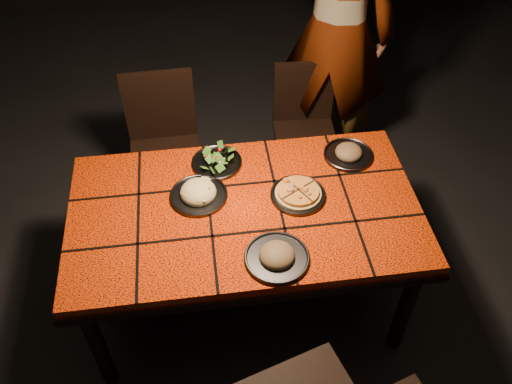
{
  "coord_description": "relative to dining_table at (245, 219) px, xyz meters",
  "views": [
    {
      "loc": [
        -0.17,
        -1.67,
        2.57
      ],
      "look_at": [
        0.06,
        0.02,
        0.82
      ],
      "focal_mm": 38.0,
      "sensor_mm": 36.0,
      "label": 1
    }
  ],
  "objects": [
    {
      "name": "chair_far_right",
      "position": [
        0.48,
        0.94,
        -0.2
      ],
      "size": [
        0.4,
        0.4,
        0.82
      ],
      "rotation": [
        0.0,
        0.0,
        -0.07
      ],
      "color": "black",
      "rests_on": "ground"
    },
    {
      "name": "room_shell",
      "position": [
        0.0,
        0.0,
        0.83
      ],
      "size": [
        6.04,
        7.04,
        3.08
      ],
      "color": "black",
      "rests_on": "ground"
    },
    {
      "name": "plate_salad",
      "position": [
        -0.1,
        0.31,
        0.1
      ],
      "size": [
        0.25,
        0.25,
        0.07
      ],
      "color": "#3F3E44",
      "rests_on": "dining_table"
    },
    {
      "name": "plate_mushroom_a",
      "position": [
        0.1,
        -0.31,
        0.1
      ],
      "size": [
        0.28,
        0.28,
        0.09
      ],
      "color": "#3F3E44",
      "rests_on": "dining_table"
    },
    {
      "name": "plate_pizza",
      "position": [
        0.25,
        0.04,
        0.1
      ],
      "size": [
        0.29,
        0.29,
        0.04
      ],
      "color": "#3F3E44",
      "rests_on": "dining_table"
    },
    {
      "name": "plate_mushroom_b",
      "position": [
        0.56,
        0.28,
        0.1
      ],
      "size": [
        0.25,
        0.25,
        0.08
      ],
      "color": "#3F3E44",
      "rests_on": "dining_table"
    },
    {
      "name": "chair_far_left",
      "position": [
        -0.38,
        0.83,
        -0.16
      ],
      "size": [
        0.42,
        0.42,
        0.9
      ],
      "rotation": [
        0.0,
        0.0,
        0.03
      ],
      "color": "black",
      "rests_on": "ground"
    },
    {
      "name": "plate_pasta",
      "position": [
        -0.2,
        0.1,
        0.1
      ],
      "size": [
        0.27,
        0.27,
        0.09
      ],
      "color": "#3F3E44",
      "rests_on": "dining_table"
    },
    {
      "name": "diner",
      "position": [
        0.68,
        1.12,
        0.28
      ],
      "size": [
        0.82,
        0.69,
        1.91
      ],
      "primitive_type": "imported",
      "rotation": [
        0.0,
        0.0,
        2.73
      ],
      "color": "brown",
      "rests_on": "ground"
    },
    {
      "name": "dining_table",
      "position": [
        0.0,
        0.0,
        0.0
      ],
      "size": [
        1.62,
        0.92,
        0.75
      ],
      "color": "red",
      "rests_on": "ground"
    }
  ]
}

